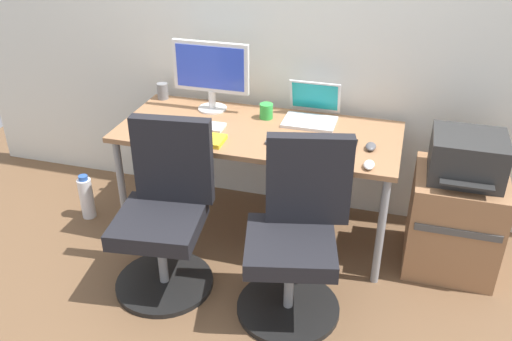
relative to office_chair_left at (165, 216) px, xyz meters
name	(u,v)px	position (x,y,z in m)	size (l,w,h in m)	color
ground_plane	(258,229)	(0.35, 0.60, -0.42)	(5.28, 5.28, 0.00)	brown
back_wall	(278,9)	(0.35, 1.03, 0.88)	(4.40, 0.04, 2.60)	silver
desk	(258,139)	(0.35, 0.60, 0.22)	(1.64, 0.70, 0.70)	#996B47
office_chair_left	(165,216)	(0.00, 0.00, 0.00)	(0.54, 0.54, 0.94)	black
office_chair_right	(296,238)	(0.71, 0.00, 0.00)	(0.54, 0.54, 0.94)	black
side_cabinet	(454,221)	(1.50, 0.59, -0.13)	(0.49, 0.49, 0.58)	#996B47
printer	(467,157)	(1.50, 0.59, 0.28)	(0.38, 0.40, 0.24)	#2D2D2D
water_bottle_on_floor	(87,197)	(-0.78, 0.43, -0.28)	(0.09, 0.09, 0.31)	white
desktop_monitor	(211,71)	(-0.02, 0.81, 0.53)	(0.48, 0.18, 0.43)	silver
open_laptop	(312,111)	(0.61, 0.83, 0.34)	(0.31, 0.29, 0.22)	silver
keyboard_by_monitor	(196,125)	(-0.02, 0.54, 0.29)	(0.34, 0.12, 0.02)	silver
keyboard_by_laptop	(297,143)	(0.60, 0.48, 0.29)	(0.34, 0.12, 0.02)	#515156
mouse_by_monitor	(371,146)	(1.00, 0.53, 0.30)	(0.06, 0.10, 0.03)	#515156
mouse_by_laptop	(369,165)	(1.01, 0.32, 0.30)	(0.06, 0.10, 0.03)	silver
coffee_mug	(266,111)	(0.34, 0.77, 0.33)	(0.08, 0.08, 0.09)	green
pen_cup	(163,91)	(-0.39, 0.89, 0.33)	(0.07, 0.07, 0.10)	slate
phone_near_laptop	(350,145)	(0.89, 0.54, 0.29)	(0.07, 0.14, 0.01)	black
notebook	(205,140)	(0.11, 0.36, 0.29)	(0.21, 0.15, 0.03)	yellow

